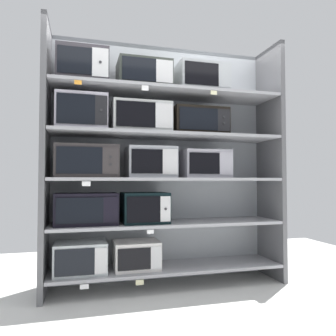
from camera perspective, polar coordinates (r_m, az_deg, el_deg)
name	(u,v)px	position (r m, az deg, el deg)	size (l,w,h in m)	color
ground	(204,331)	(2.61, 6.35, -26.36)	(6.30, 6.00, 0.02)	silver
back_panel	(162,161)	(3.60, -1.13, 1.20)	(2.50, 0.04, 2.54)	#9EA3A8
upright_left	(45,157)	(3.24, -20.66, 1.73)	(0.05, 0.51, 2.54)	#5B5B5E
upright_right	(270,161)	(3.82, 17.42, 1.11)	(0.05, 0.51, 2.54)	#5B5B5E
shelf_0	(168,268)	(3.44, 0.00, -16.98)	(2.30, 0.51, 0.03)	#99999E
microwave_0	(81,257)	(3.29, -14.98, -14.76)	(0.48, 0.39, 0.29)	#B5BDBF
microwave_1	(136,255)	(3.34, -5.53, -14.81)	(0.44, 0.35, 0.27)	silver
price_tag_0	(84,287)	(3.10, -14.37, -19.39)	(0.08, 0.00, 0.04)	white
price_tag_1	(140,282)	(3.14, -4.93, -19.25)	(0.07, 0.00, 0.05)	beige
shelf_1	(168,223)	(3.36, 0.00, -9.61)	(2.30, 0.51, 0.03)	#99999E
microwave_2	(87,209)	(3.22, -14.00, -6.91)	(0.58, 0.36, 0.30)	black
microwave_3	(145,208)	(3.28, -4.11, -6.89)	(0.44, 0.41, 0.30)	black
price_tag_2	(150,232)	(3.06, -3.09, -11.04)	(0.06, 0.00, 0.03)	white
shelf_2	(168,179)	(3.33, 0.00, -1.98)	(2.30, 0.51, 0.03)	#99999E
microwave_4	(87,162)	(3.22, -13.94, 1.09)	(0.58, 0.43, 0.31)	#312C2C
microwave_5	(151,162)	(3.29, -3.03, 0.98)	(0.48, 0.36, 0.31)	#A0A4AB
microwave_6	(205,164)	(3.45, 6.42, 0.67)	(0.49, 0.35, 0.29)	#A09EA9
price_tag_3	(86,184)	(2.96, -14.05, -2.68)	(0.07, 0.00, 0.04)	white
shelf_3	(168,136)	(3.36, 0.00, 5.64)	(2.30, 0.51, 0.03)	#99999E
microwave_7	(82,113)	(3.28, -14.81, 9.18)	(0.47, 0.41, 0.34)	#BAB5C4
microwave_8	(140,118)	(3.32, -4.81, 8.60)	(0.57, 0.41, 0.30)	#B8BCB9
microwave_9	(199,122)	(3.48, 5.40, 7.98)	(0.57, 0.35, 0.28)	black
shelf_4	(168,93)	(3.45, 0.00, 13.00)	(2.30, 0.51, 0.03)	#99999E
microwave_10	(83,68)	(3.39, -14.65, 16.55)	(0.48, 0.39, 0.33)	#353237
microwave_11	(144,76)	(3.43, -4.25, 15.72)	(0.53, 0.38, 0.27)	#2E332D
microwave_12	(201,80)	(3.60, 5.84, 15.08)	(0.52, 0.37, 0.30)	#9DA2A5
price_tag_4	(78,82)	(3.08, -15.39, 14.20)	(0.06, 0.00, 0.04)	orange
price_tag_5	(145,88)	(3.13, -4.01, 13.75)	(0.06, 0.00, 0.05)	white
price_tag_6	(214,93)	(3.33, 7.98, 12.88)	(0.07, 0.00, 0.04)	beige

